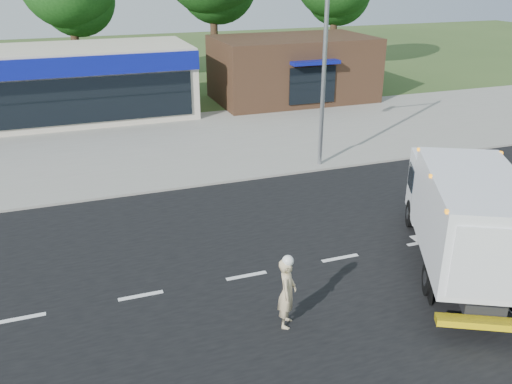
# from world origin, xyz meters

# --- Properties ---
(ground) EXTENTS (120.00, 120.00, 0.00)m
(ground) POSITION_xyz_m (0.00, 0.00, 0.00)
(ground) COLOR #385123
(ground) RESTS_ON ground
(road_asphalt) EXTENTS (60.00, 14.00, 0.02)m
(road_asphalt) POSITION_xyz_m (0.00, 0.00, 0.00)
(road_asphalt) COLOR black
(road_asphalt) RESTS_ON ground
(sidewalk) EXTENTS (60.00, 2.40, 0.12)m
(sidewalk) POSITION_xyz_m (0.00, 8.20, 0.06)
(sidewalk) COLOR gray
(sidewalk) RESTS_ON ground
(parking_apron) EXTENTS (60.00, 9.00, 0.02)m
(parking_apron) POSITION_xyz_m (0.00, 14.00, 0.01)
(parking_apron) COLOR gray
(parking_apron) RESTS_ON ground
(lane_markings) EXTENTS (55.20, 7.00, 0.01)m
(lane_markings) POSITION_xyz_m (1.35, -1.35, 0.02)
(lane_markings) COLOR silver
(lane_markings) RESTS_ON road_asphalt
(ems_box_truck) EXTENTS (5.24, 7.38, 3.18)m
(ems_box_truck) POSITION_xyz_m (2.89, -1.64, 1.83)
(ems_box_truck) COLOR black
(ems_box_truck) RESTS_ON ground
(emergency_worker) EXTENTS (0.71, 0.80, 1.94)m
(emergency_worker) POSITION_xyz_m (-2.79, -2.46, 0.95)
(emergency_worker) COLOR #C9B086
(emergency_worker) RESTS_ON ground
(retail_strip_mall) EXTENTS (18.00, 6.20, 4.00)m
(retail_strip_mall) POSITION_xyz_m (-9.00, 19.93, 2.01)
(retail_strip_mall) COLOR beige
(retail_strip_mall) RESTS_ON ground
(brown_storefront) EXTENTS (10.00, 6.70, 4.00)m
(brown_storefront) POSITION_xyz_m (7.00, 19.98, 2.00)
(brown_storefront) COLOR #382316
(brown_storefront) RESTS_ON ground
(traffic_signal_pole) EXTENTS (3.51, 0.25, 8.00)m
(traffic_signal_pole) POSITION_xyz_m (2.35, 7.60, 4.92)
(traffic_signal_pole) COLOR gray
(traffic_signal_pole) RESTS_ON ground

